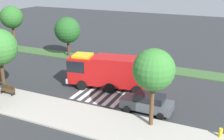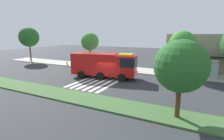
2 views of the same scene
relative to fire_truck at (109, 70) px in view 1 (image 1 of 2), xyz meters
name	(u,v)px [view 1 (image 1 of 2)]	position (x,y,z in m)	size (l,w,h in m)	color
ground_plane	(107,83)	(0.80, -1.08, -2.04)	(120.00, 120.00, 0.00)	#2D3033
sidewalk	(67,114)	(0.80, 7.09, -1.97)	(60.00, 4.73, 0.14)	#ADA89E
median_strip	(130,64)	(0.80, -8.39, -1.97)	(60.00, 3.00, 0.14)	#3D6033
crosswalk	(113,84)	(0.03, -1.08, -2.03)	(4.95, 10.45, 0.01)	silver
fire_truck	(109,70)	(0.00, 0.00, 0.00)	(9.76, 4.29, 3.63)	#B71414
parked_car_west	(147,103)	(-5.49, 3.53, -1.14)	(4.64, 2.05, 1.73)	#474C51
bench_near_shelter	(8,90)	(8.61, 6.07, -1.45)	(1.60, 0.50, 0.90)	#4C3823
sidewalk_tree_west	(154,70)	(-6.53, 5.73, 2.83)	(3.30, 3.30, 6.41)	#513823
median_tree_far_west	(67,30)	(10.79, -8.39, 1.97)	(3.84, 3.84, 5.80)	#47301E
median_tree_west	(12,17)	(21.46, -8.39, 3.17)	(3.63, 3.63, 6.94)	#513823
fire_hydrant	(221,133)	(-11.83, 5.23, -1.55)	(0.28, 0.28, 0.70)	gold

